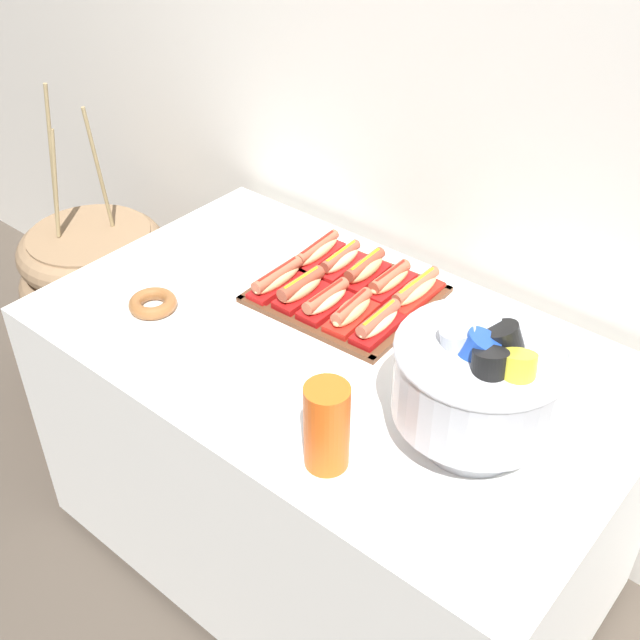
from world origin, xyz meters
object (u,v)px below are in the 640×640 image
object	(u,v)px
hot_dog_1	(301,289)
hot_dog_6	(341,261)
hot_dog_0	(277,279)
donut	(153,303)
hot_dog_4	(378,323)
hot_dog_9	(416,291)
cup_stack	(327,427)
hot_dog_3	(352,311)
serving_tray	(346,295)
floor_vase	(104,313)
hot_dog_5	(317,252)
hot_dog_8	(390,281)
buffet_table	(331,453)
hot_dog_7	(365,270)
hot_dog_2	(326,301)
punch_bowl	(480,379)

from	to	relation	value
hot_dog_1	hot_dog_6	size ratio (longest dim) A/B	0.98
hot_dog_0	donut	size ratio (longest dim) A/B	1.49
hot_dog_1	hot_dog_6	bearing A→B (deg)	93.10
hot_dog_0	hot_dog_4	world-z (taller)	same
hot_dog_4	hot_dog_9	bearing A→B (deg)	93.10
hot_dog_6	cup_stack	bearing A→B (deg)	-53.55
hot_dog_1	hot_dog_3	distance (m)	0.15
serving_tray	cup_stack	bearing A→B (deg)	-55.33
floor_vase	donut	distance (m)	0.87
hot_dog_5	hot_dog_8	xyz separation A→B (m)	(0.22, 0.01, -0.00)
buffet_table	donut	xyz separation A→B (m)	(-0.42, -0.18, 0.38)
hot_dog_6	hot_dog_7	size ratio (longest dim) A/B	1.00
serving_tray	hot_dog_6	size ratio (longest dim) A/B	2.72
hot_dog_2	cup_stack	xyz separation A→B (m)	(0.31, -0.38, 0.06)
hot_dog_2	serving_tray	bearing A→B (deg)	93.10
floor_vase	hot_dog_7	world-z (taller)	floor_vase
floor_vase	hot_dog_1	distance (m)	1.06
buffet_table	hot_dog_6	distance (m)	0.50
hot_dog_9	donut	distance (m)	0.64
hot_dog_4	hot_dog_8	bearing A→B (deg)	117.55
hot_dog_2	donut	world-z (taller)	hot_dog_2
hot_dog_4	hot_dog_6	bearing A→B (deg)	146.85
cup_stack	donut	world-z (taller)	cup_stack
buffet_table	hot_dog_7	world-z (taller)	hot_dog_7
hot_dog_1	hot_dog_2	bearing A→B (deg)	3.10
hot_dog_5	hot_dog_8	world-z (taller)	same
hot_dog_4	cup_stack	size ratio (longest dim) A/B	0.83
hot_dog_7	hot_dog_8	world-z (taller)	hot_dog_7
floor_vase	hot_dog_4	size ratio (longest dim) A/B	7.03
serving_tray	hot_dog_8	size ratio (longest dim) A/B	2.66
hot_dog_4	hot_dog_7	bearing A→B (deg)	135.38
cup_stack	hot_dog_2	bearing A→B (deg)	129.75
hot_dog_3	hot_dog_8	xyz separation A→B (m)	(-0.01, 0.16, -0.00)
hot_dog_4	donut	world-z (taller)	hot_dog_4
hot_dog_3	hot_dog_9	world-z (taller)	hot_dog_3
floor_vase	hot_dog_4	world-z (taller)	floor_vase
hot_dog_0	hot_dog_9	world-z (taller)	same
serving_tray	hot_dog_4	world-z (taller)	hot_dog_4
hot_dog_3	hot_dog_6	bearing A→B (deg)	135.38
hot_dog_1	hot_dog_4	distance (m)	0.23
buffet_table	punch_bowl	xyz separation A→B (m)	(0.41, -0.07, 0.52)
serving_tray	hot_dog_2	xyz separation A→B (m)	(0.00, -0.08, 0.03)
hot_dog_1	hot_dog_9	xyz separation A→B (m)	(0.22, 0.18, -0.00)
hot_dog_7	donut	bearing A→B (deg)	-127.31
hot_dog_5	cup_stack	world-z (taller)	cup_stack
hot_dog_8	punch_bowl	bearing A→B (deg)	-36.37
hot_dog_2	punch_bowl	world-z (taller)	punch_bowl
buffet_table	hot_dog_2	bearing A→B (deg)	137.10
hot_dog_6	hot_dog_9	size ratio (longest dim) A/B	0.88
hot_dog_3	punch_bowl	bearing A→B (deg)	-19.69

